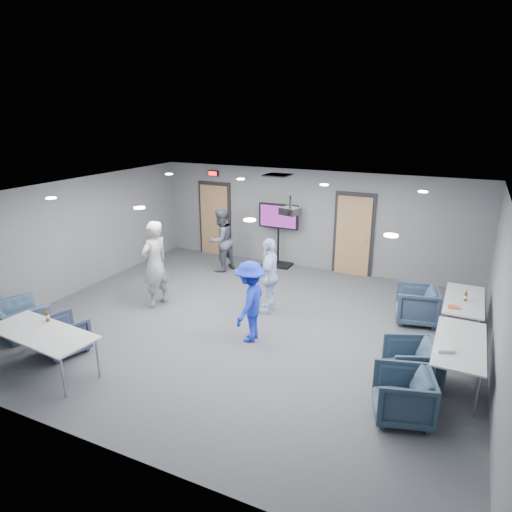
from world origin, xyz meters
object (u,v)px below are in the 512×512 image
at_px(tv_stand, 278,231).
at_px(chair_right_a, 416,305).
at_px(person_a, 155,264).
at_px(person_c, 270,275).
at_px(table_front_left, 42,334).
at_px(chair_right_c, 403,395).
at_px(chair_front_a, 64,335).
at_px(table_right_a, 464,302).
at_px(bottle_right, 466,297).
at_px(person_d, 250,302).
at_px(table_right_b, 460,345).
at_px(chair_right_b, 412,364).
at_px(chair_front_b, 20,319).
at_px(projector, 290,211).
at_px(person_b, 221,240).
at_px(bottle_front, 47,316).

bearing_deg(tv_stand, chair_right_a, -27.98).
bearing_deg(person_a, person_c, 117.25).
distance_m(person_a, table_front_left, 3.07).
bearing_deg(chair_right_c, chair_front_a, -99.06).
height_order(chair_front_a, table_right_a, table_right_a).
bearing_deg(tv_stand, bottle_right, -25.98).
relative_size(person_d, table_front_left, 0.77).
bearing_deg(person_a, chair_right_a, 116.16).
height_order(table_right_b, tv_stand, tv_stand).
relative_size(chair_right_b, chair_right_c, 1.00).
bearing_deg(person_a, chair_front_a, 5.45).
bearing_deg(table_right_b, chair_front_b, 103.25).
height_order(person_a, table_front_left, person_a).
distance_m(bottle_right, tv_stand, 5.41).
relative_size(person_d, chair_right_c, 1.95).
bearing_deg(person_c, table_right_b, 59.38).
bearing_deg(chair_front_b, person_a, -103.41).
bearing_deg(chair_front_b, table_front_left, 174.03).
distance_m(person_d, projector, 1.86).
xyz_separation_m(person_a, chair_right_a, (5.39, 1.57, -0.59)).
distance_m(person_c, chair_right_c, 4.08).
bearing_deg(chair_front_a, table_right_a, -132.46).
xyz_separation_m(chair_right_a, table_right_a, (0.87, -0.17, 0.30)).
xyz_separation_m(person_d, chair_right_b, (2.98, -0.23, -0.42)).
xyz_separation_m(person_c, projector, (0.65, -0.57, 1.58)).
distance_m(person_b, projector, 4.11).
bearing_deg(bottle_right, person_c, -171.72).
bearing_deg(projector, table_right_a, 37.44).
distance_m(person_d, table_right_b, 3.63).
xyz_separation_m(chair_right_a, projector, (-2.30, -1.38, 2.03)).
relative_size(chair_right_c, bottle_front, 3.11).
distance_m(person_a, chair_right_c, 5.91).
height_order(person_c, chair_front_a, person_c).
bearing_deg(bottle_front, person_a, 85.71).
distance_m(chair_right_b, bottle_front, 6.13).
xyz_separation_m(person_b, tv_stand, (1.24, 1.04, 0.15)).
distance_m(person_c, projector, 1.80).
relative_size(person_a, table_right_b, 1.08).
height_order(person_d, chair_front_b, person_d).
bearing_deg(table_right_a, chair_right_b, 163.72).
distance_m(tv_stand, projector, 4.12).
xyz_separation_m(chair_right_a, table_front_left, (-5.36, -4.63, 0.31)).
distance_m(chair_front_a, bottle_right, 7.50).
relative_size(person_c, chair_right_a, 1.99).
height_order(chair_front_a, chair_front_b, chair_front_a).
xyz_separation_m(chair_right_a, chair_right_c, (0.22, -3.34, -0.01)).
bearing_deg(bottle_right, chair_right_b, -107.14).
bearing_deg(table_front_left, chair_front_a, 115.31).
height_order(chair_right_a, chair_right_c, chair_right_a).
bearing_deg(table_right_a, chair_front_b, 115.65).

